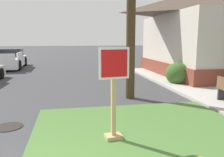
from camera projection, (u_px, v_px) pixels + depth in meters
The scene contains 6 objects.
grass_corner_patch at pixel (155, 147), 4.75m from camera, with size 5.23×5.89×0.08m, color #477033.
sidewalk_strip at pixel (207, 93), 9.35m from camera, with size 2.20×16.13×0.12m, color #B2AFA8.
stop_sign at pixel (114, 97), 4.90m from camera, with size 0.66×0.32×2.00m.
manhole_cover at pixel (9, 127), 5.92m from camera, with size 0.70×0.70×0.02m, color black.
pickup_truck_white at pixel (9, 60), 18.07m from camera, with size 2.32×5.28×1.48m.
shrub_by_curb at pixel (178, 74), 11.36m from camera, with size 1.20×1.20×1.12m, color #3A5B24.
Camera 1 is at (0.74, -2.87, 2.24)m, focal length 36.79 mm.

